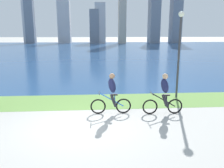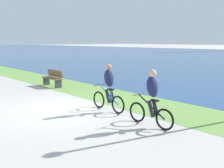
% 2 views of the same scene
% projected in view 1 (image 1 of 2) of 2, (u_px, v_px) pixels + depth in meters
% --- Properties ---
extents(ground_plane, '(300.00, 300.00, 0.00)m').
position_uv_depth(ground_plane, '(78.00, 126.00, 8.18)').
color(ground_plane, '#B2AFA8').
extents(grass_strip_bayside, '(120.00, 2.49, 0.01)m').
position_uv_depth(grass_strip_bayside, '(82.00, 102.00, 11.08)').
color(grass_strip_bayside, '#6B9947').
rests_on(grass_strip_bayside, ground).
extents(bay_water_surface, '(300.00, 65.36, 0.00)m').
position_uv_depth(bay_water_surface, '(92.00, 50.00, 44.11)').
color(bay_water_surface, navy).
rests_on(bay_water_surface, ground).
extents(cyclist_lead, '(1.65, 0.52, 1.66)m').
position_uv_depth(cyclist_lead, '(112.00, 94.00, 9.29)').
color(cyclist_lead, black).
rests_on(cyclist_lead, ground).
extents(cyclist_trailing, '(1.64, 0.52, 1.66)m').
position_uv_depth(cyclist_trailing, '(164.00, 94.00, 9.26)').
color(cyclist_trailing, black).
rests_on(cyclist_trailing, ground).
extents(lamppost_tall, '(0.28, 0.28, 4.21)m').
position_uv_depth(lamppost_tall, '(180.00, 43.00, 11.21)').
color(lamppost_tall, '#38383D').
rests_on(lamppost_tall, ground).
extents(city_skyline_far_shore, '(46.40, 7.32, 21.86)m').
position_uv_depth(city_skyline_far_shore, '(107.00, 14.00, 67.95)').
color(city_skyline_far_shore, '#B7B7BC').
rests_on(city_skyline_far_shore, ground).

